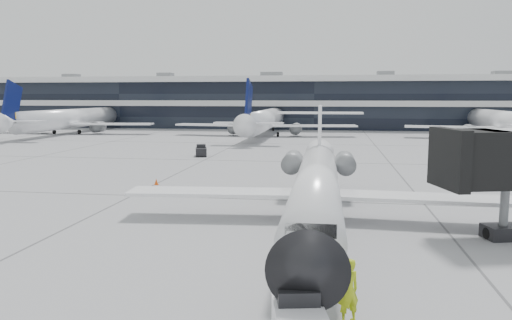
# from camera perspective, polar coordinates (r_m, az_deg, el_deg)

# --- Properties ---
(ground) EXTENTS (220.00, 220.00, 0.00)m
(ground) POSITION_cam_1_polar(r_m,az_deg,el_deg) (34.02, 1.87, -4.59)
(ground) COLOR gray
(ground) RESTS_ON ground
(terminal) EXTENTS (170.00, 22.00, 10.00)m
(terminal) POSITION_cam_1_polar(r_m,az_deg,el_deg) (115.14, 6.87, 6.26)
(terminal) COLOR black
(terminal) RESTS_ON ground
(bg_jet_left) EXTENTS (32.00, 40.00, 9.60)m
(bg_jet_left) POSITION_cam_1_polar(r_m,az_deg,el_deg) (101.01, -20.25, 2.88)
(bg_jet_left) COLOR white
(bg_jet_left) RESTS_ON ground
(bg_jet_center) EXTENTS (32.00, 40.00, 9.60)m
(bg_jet_center) POSITION_cam_1_polar(r_m,az_deg,el_deg) (89.14, 1.06, 2.80)
(bg_jet_center) COLOR white
(bg_jet_center) RESTS_ON ground
(bg_jet_right) EXTENTS (32.00, 40.00, 9.60)m
(bg_jet_right) POSITION_cam_1_polar(r_m,az_deg,el_deg) (92.65, 26.40, 2.21)
(bg_jet_right) COLOR white
(bg_jet_right) RESTS_ON ground
(regional_jet) EXTENTS (21.93, 27.27, 6.31)m
(regional_jet) POSITION_cam_1_polar(r_m,az_deg,el_deg) (28.27, 6.96, -2.64)
(regional_jet) COLOR white
(regional_jet) RESTS_ON ground
(ramp_worker) EXTENTS (0.90, 0.81, 2.06)m
(ramp_worker) POSITION_cam_1_polar(r_m,az_deg,el_deg) (16.21, 10.47, -14.47)
(ramp_worker) COLOR #B9D516
(ramp_worker) RESTS_ON ground
(traffic_cone) EXTENTS (0.43, 0.43, 0.50)m
(traffic_cone) POSITION_cam_1_polar(r_m,az_deg,el_deg) (40.49, -11.33, -2.47)
(traffic_cone) COLOR #E94E0C
(traffic_cone) RESTS_ON ground
(far_tug) EXTENTS (1.79, 2.41, 1.37)m
(far_tug) POSITION_cam_1_polar(r_m,az_deg,el_deg) (58.93, -6.29, 1.04)
(far_tug) COLOR black
(far_tug) RESTS_ON ground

